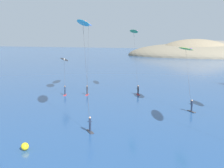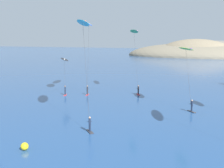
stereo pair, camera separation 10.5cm
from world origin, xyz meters
name	(u,v)px [view 1 (the left image)]	position (x,y,z in m)	size (l,w,h in m)	color
kitesurfer_black	(64,62)	(-15.06, 36.15, 5.60)	(5.21, 7.19, 6.42)	red
kitesurfer_blue	(89,29)	(-10.32, 37.35, 11.79)	(3.54, 7.04, 13.20)	red
kitesurfer_cyan	(83,29)	(-1.79, 20.89, 11.10)	(6.52, 8.27, 12.27)	#2D2D33
kitesurfer_green	(134,37)	(-2.74, 41.21, 10.35)	(4.66, 6.65, 11.75)	red
kitesurfer_lime	(186,54)	(8.50, 32.33, 7.83)	(4.11, 5.84, 8.81)	#2D2D33
marker_buoy	(25,146)	(-1.45, 9.64, 0.35)	(0.70, 0.70, 0.70)	yellow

